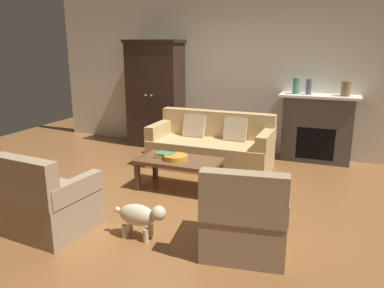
{
  "coord_description": "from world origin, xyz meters",
  "views": [
    {
      "loc": [
        1.95,
        -4.2,
        1.94
      ],
      "look_at": [
        -0.01,
        0.63,
        0.55
      ],
      "focal_mm": 35.76,
      "sensor_mm": 36.0,
      "label": 1
    }
  ],
  "objects_px": {
    "armoire": "(155,94)",
    "mantel_vase_slate": "(309,87)",
    "book_stack": "(166,155)",
    "dog": "(140,216)",
    "armchair_near_right": "(245,221)",
    "armchair_near_left": "(49,204)",
    "fireplace": "(317,128)",
    "mantel_vase_jade": "(296,86)",
    "couch": "(211,147)",
    "coffee_table": "(180,163)",
    "fruit_bowl": "(176,157)",
    "mantel_vase_bronze": "(346,89)"
  },
  "relations": [
    {
      "from": "book_stack",
      "to": "couch",
      "type": "bearing_deg",
      "value": 75.18
    },
    {
      "from": "armchair_near_left",
      "to": "mantel_vase_slate",
      "type": "bearing_deg",
      "value": 58.94
    },
    {
      "from": "book_stack",
      "to": "fruit_bowl",
      "type": "bearing_deg",
      "value": -10.04
    },
    {
      "from": "couch",
      "to": "fireplace",
      "type": "bearing_deg",
      "value": 31.65
    },
    {
      "from": "couch",
      "to": "fruit_bowl",
      "type": "relative_size",
      "value": 6.01
    },
    {
      "from": "coffee_table",
      "to": "dog",
      "type": "distance_m",
      "value": 1.42
    },
    {
      "from": "mantel_vase_bronze",
      "to": "armchair_near_right",
      "type": "relative_size",
      "value": 0.27
    },
    {
      "from": "coffee_table",
      "to": "book_stack",
      "type": "distance_m",
      "value": 0.23
    },
    {
      "from": "armoire",
      "to": "armchair_near_right",
      "type": "distance_m",
      "value": 4.15
    },
    {
      "from": "book_stack",
      "to": "dog",
      "type": "distance_m",
      "value": 1.47
    },
    {
      "from": "book_stack",
      "to": "mantel_vase_slate",
      "type": "distance_m",
      "value": 2.69
    },
    {
      "from": "fireplace",
      "to": "mantel_vase_jade",
      "type": "xyz_separation_m",
      "value": [
        -0.38,
        -0.02,
        0.68
      ]
    },
    {
      "from": "fireplace",
      "to": "fruit_bowl",
      "type": "relative_size",
      "value": 3.94
    },
    {
      "from": "mantel_vase_slate",
      "to": "dog",
      "type": "relative_size",
      "value": 0.43
    },
    {
      "from": "mantel_vase_jade",
      "to": "armchair_near_right",
      "type": "xyz_separation_m",
      "value": [
        0.01,
        -3.24,
        -0.94
      ]
    },
    {
      "from": "mantel_vase_bronze",
      "to": "fruit_bowl",
      "type": "bearing_deg",
      "value": -134.98
    },
    {
      "from": "coffee_table",
      "to": "armoire",
      "type": "bearing_deg",
      "value": 124.9
    },
    {
      "from": "fireplace",
      "to": "dog",
      "type": "bearing_deg",
      "value": -112.55
    },
    {
      "from": "mantel_vase_slate",
      "to": "armchair_near_right",
      "type": "relative_size",
      "value": 0.28
    },
    {
      "from": "armchair_near_right",
      "to": "mantel_vase_jade",
      "type": "bearing_deg",
      "value": 90.09
    },
    {
      "from": "mantel_vase_jade",
      "to": "mantel_vase_bronze",
      "type": "xyz_separation_m",
      "value": [
        0.76,
        0.0,
        -0.01
      ]
    },
    {
      "from": "mantel_vase_slate",
      "to": "mantel_vase_jade",
      "type": "bearing_deg",
      "value": 180.0
    },
    {
      "from": "mantel_vase_slate",
      "to": "armchair_near_right",
      "type": "height_order",
      "value": "mantel_vase_slate"
    },
    {
      "from": "fruit_bowl",
      "to": "dog",
      "type": "relative_size",
      "value": 0.56
    },
    {
      "from": "mantel_vase_jade",
      "to": "book_stack",
      "type": "bearing_deg",
      "value": -125.57
    },
    {
      "from": "mantel_vase_slate",
      "to": "dog",
      "type": "distance_m",
      "value": 3.75
    },
    {
      "from": "couch",
      "to": "mantel_vase_jade",
      "type": "xyz_separation_m",
      "value": [
        1.14,
        0.92,
        0.93
      ]
    },
    {
      "from": "couch",
      "to": "book_stack",
      "type": "relative_size",
      "value": 7.48
    },
    {
      "from": "mantel_vase_bronze",
      "to": "armchair_near_right",
      "type": "height_order",
      "value": "mantel_vase_bronze"
    },
    {
      "from": "mantel_vase_jade",
      "to": "dog",
      "type": "bearing_deg",
      "value": -106.99
    },
    {
      "from": "armoire",
      "to": "mantel_vase_bronze",
      "type": "xyz_separation_m",
      "value": [
        3.33,
        0.06,
        0.24
      ]
    },
    {
      "from": "couch",
      "to": "armchair_near_left",
      "type": "bearing_deg",
      "value": -107.3
    },
    {
      "from": "couch",
      "to": "mantel_vase_slate",
      "type": "bearing_deg",
      "value": 34.43
    },
    {
      "from": "mantel_vase_bronze",
      "to": "fireplace",
      "type": "bearing_deg",
      "value": 177.3
    },
    {
      "from": "fireplace",
      "to": "fruit_bowl",
      "type": "height_order",
      "value": "fireplace"
    },
    {
      "from": "fireplace",
      "to": "coffee_table",
      "type": "relative_size",
      "value": 1.15
    },
    {
      "from": "coffee_table",
      "to": "dog",
      "type": "bearing_deg",
      "value": -82.66
    },
    {
      "from": "book_stack",
      "to": "dog",
      "type": "relative_size",
      "value": 0.45
    },
    {
      "from": "armchair_near_left",
      "to": "dog",
      "type": "relative_size",
      "value": 1.53
    },
    {
      "from": "armoire",
      "to": "mantel_vase_slate",
      "type": "bearing_deg",
      "value": 1.24
    },
    {
      "from": "fireplace",
      "to": "couch",
      "type": "bearing_deg",
      "value": -148.35
    },
    {
      "from": "armchair_near_right",
      "to": "dog",
      "type": "distance_m",
      "value": 1.06
    },
    {
      "from": "coffee_table",
      "to": "fruit_bowl",
      "type": "distance_m",
      "value": 0.1
    },
    {
      "from": "armoire",
      "to": "couch",
      "type": "xyz_separation_m",
      "value": [
        1.43,
        -0.86,
        -0.68
      ]
    },
    {
      "from": "book_stack",
      "to": "mantel_vase_jade",
      "type": "xyz_separation_m",
      "value": [
        1.43,
        2.0,
        0.8
      ]
    },
    {
      "from": "book_stack",
      "to": "dog",
      "type": "bearing_deg",
      "value": -74.51
    },
    {
      "from": "coffee_table",
      "to": "mantel_vase_bronze",
      "type": "relative_size",
      "value": 4.68
    },
    {
      "from": "book_stack",
      "to": "armoire",
      "type": "bearing_deg",
      "value": 120.55
    },
    {
      "from": "fruit_bowl",
      "to": "mantel_vase_jade",
      "type": "relative_size",
      "value": 1.21
    },
    {
      "from": "armchair_near_left",
      "to": "dog",
      "type": "height_order",
      "value": "armchair_near_left"
    }
  ]
}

